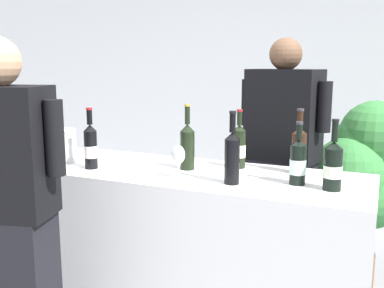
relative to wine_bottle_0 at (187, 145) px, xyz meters
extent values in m
cube|color=silver|center=(-0.08, 2.56, 0.33)|extent=(8.00, 0.10, 2.80)
cube|color=white|center=(-0.08, -0.04, -0.60)|extent=(2.09, 0.66, 0.94)
cylinder|color=black|center=(0.00, 0.00, -0.03)|extent=(0.08, 0.08, 0.21)
cone|color=black|center=(0.00, 0.00, 0.09)|extent=(0.08, 0.08, 0.04)
cylinder|color=black|center=(0.00, 0.00, 0.16)|extent=(0.03, 0.03, 0.10)
cylinder|color=#B79333|center=(0.00, 0.00, 0.22)|extent=(0.03, 0.03, 0.01)
cylinder|color=black|center=(0.77, -0.11, -0.04)|extent=(0.08, 0.08, 0.19)
cone|color=black|center=(0.77, -0.11, 0.07)|extent=(0.08, 0.08, 0.03)
cylinder|color=black|center=(0.77, -0.11, 0.14)|extent=(0.03, 0.03, 0.09)
cylinder|color=black|center=(0.77, -0.11, 0.19)|extent=(0.03, 0.03, 0.01)
cylinder|color=silver|center=(0.77, -0.11, -0.05)|extent=(0.08, 0.08, 0.06)
cylinder|color=black|center=(-0.49, -0.19, -0.03)|extent=(0.07, 0.07, 0.21)
cone|color=black|center=(-0.49, -0.19, 0.09)|extent=(0.07, 0.07, 0.04)
cylinder|color=black|center=(-0.49, -0.19, 0.15)|extent=(0.03, 0.03, 0.08)
cylinder|color=maroon|center=(-0.49, -0.19, 0.20)|extent=(0.03, 0.03, 0.01)
cylinder|color=silver|center=(-0.49, -0.19, -0.04)|extent=(0.07, 0.07, 0.07)
cylinder|color=black|center=(0.61, -0.07, -0.04)|extent=(0.08, 0.08, 0.19)
cone|color=black|center=(0.61, -0.07, 0.07)|extent=(0.08, 0.08, 0.03)
cylinder|color=black|center=(0.61, -0.07, 0.12)|extent=(0.03, 0.03, 0.07)
cylinder|color=#333338|center=(0.61, -0.07, 0.16)|extent=(0.03, 0.03, 0.01)
cylinder|color=silver|center=(0.61, -0.07, -0.05)|extent=(0.08, 0.08, 0.07)
cylinder|color=black|center=(0.57, 0.15, -0.03)|extent=(0.08, 0.08, 0.21)
cone|color=black|center=(0.57, 0.15, 0.09)|extent=(0.08, 0.08, 0.03)
cylinder|color=black|center=(0.57, 0.15, 0.15)|extent=(0.03, 0.03, 0.09)
cylinder|color=#333338|center=(0.57, 0.15, 0.20)|extent=(0.04, 0.04, 0.01)
cylinder|color=silver|center=(0.57, 0.15, -0.04)|extent=(0.08, 0.08, 0.07)
cylinder|color=black|center=(-0.97, 0.07, -0.03)|extent=(0.08, 0.08, 0.21)
cone|color=black|center=(-0.97, 0.07, 0.10)|extent=(0.08, 0.08, 0.04)
cylinder|color=black|center=(-0.97, 0.07, 0.16)|extent=(0.03, 0.03, 0.08)
cylinder|color=#B79333|center=(-0.97, 0.07, 0.20)|extent=(0.04, 0.04, 0.01)
cylinder|color=silver|center=(-0.97, 0.07, -0.04)|extent=(0.08, 0.08, 0.08)
cylinder|color=black|center=(0.25, 0.14, -0.03)|extent=(0.07, 0.07, 0.21)
cone|color=black|center=(0.25, 0.14, 0.09)|extent=(0.07, 0.07, 0.03)
cylinder|color=black|center=(0.25, 0.14, 0.14)|extent=(0.03, 0.03, 0.08)
cylinder|color=maroon|center=(0.25, 0.14, 0.19)|extent=(0.03, 0.03, 0.01)
cylinder|color=#F1E9C5|center=(0.25, 0.14, -0.04)|extent=(0.07, 0.07, 0.07)
cylinder|color=black|center=(0.32, -0.19, -0.03)|extent=(0.07, 0.07, 0.22)
cone|color=black|center=(0.32, -0.19, 0.10)|extent=(0.07, 0.07, 0.03)
cylinder|color=black|center=(0.32, -0.19, 0.16)|extent=(0.03, 0.03, 0.09)
cylinder|color=black|center=(0.32, -0.19, 0.21)|extent=(0.03, 0.03, 0.01)
cylinder|color=silver|center=(0.04, -0.19, -0.13)|extent=(0.07, 0.07, 0.00)
cylinder|color=silver|center=(0.04, -0.19, -0.09)|extent=(0.01, 0.01, 0.07)
ellipsoid|color=silver|center=(0.04, -0.19, -0.01)|extent=(0.07, 0.07, 0.10)
ellipsoid|color=maroon|center=(0.04, -0.19, -0.03)|extent=(0.05, 0.05, 0.03)
cylinder|color=silver|center=(-0.76, -0.13, -0.04)|extent=(0.19, 0.19, 0.18)
torus|color=silver|center=(-0.76, -0.13, 0.05)|extent=(0.20, 0.20, 0.01)
cube|color=black|center=(0.39, 0.60, -0.62)|extent=(0.44, 0.33, 0.90)
cube|color=black|center=(0.39, 0.60, 0.12)|extent=(0.48, 0.34, 0.57)
sphere|color=brown|center=(0.39, 0.60, 0.49)|extent=(0.20, 0.20, 0.20)
cylinder|color=black|center=(0.64, 0.54, 0.18)|extent=(0.08, 0.08, 0.30)
cylinder|color=black|center=(0.14, 0.66, 0.18)|extent=(0.08, 0.08, 0.30)
cube|color=black|center=(-0.53, -0.77, 0.06)|extent=(0.46, 0.34, 0.57)
cylinder|color=black|center=(-0.29, -0.71, 0.13)|extent=(0.08, 0.08, 0.32)
cylinder|color=brown|center=(0.81, 0.91, -0.96)|extent=(0.35, 0.35, 0.24)
sphere|color=#387F3D|center=(0.85, 0.97, -0.08)|extent=(0.38, 0.38, 0.38)
sphere|color=#387F3D|center=(0.92, 0.89, -0.44)|extent=(0.40, 0.40, 0.40)
sphere|color=#387F3D|center=(0.78, 0.83, -0.27)|extent=(0.48, 0.48, 0.48)
sphere|color=#387F3D|center=(0.85, 0.89, -0.42)|extent=(0.37, 0.37, 0.37)
sphere|color=#387F3D|center=(0.92, 0.99, -0.04)|extent=(0.47, 0.47, 0.47)
sphere|color=#387F3D|center=(0.73, 1.00, -0.37)|extent=(0.41, 0.41, 0.41)
cylinder|color=#4C3823|center=(0.81, 0.91, -0.54)|extent=(0.05, 0.05, 0.60)
camera|label=1|loc=(0.96, -2.15, 0.43)|focal=41.50mm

